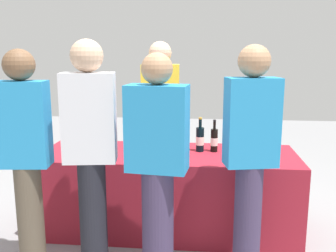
# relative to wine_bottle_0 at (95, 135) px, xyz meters

# --- Properties ---
(ground_plane) EXTENTS (12.00, 12.00, 0.00)m
(ground_plane) POSITION_rel_wine_bottle_0_xyz_m (0.72, -0.12, -0.87)
(ground_plane) COLOR gray
(tasting_table) EXTENTS (2.34, 0.82, 0.74)m
(tasting_table) POSITION_rel_wine_bottle_0_xyz_m (0.72, -0.12, -0.50)
(tasting_table) COLOR maroon
(tasting_table) RESTS_ON ground_plane
(wine_bottle_0) EXTENTS (0.08, 0.08, 0.34)m
(wine_bottle_0) POSITION_rel_wine_bottle_0_xyz_m (0.00, 0.00, 0.00)
(wine_bottle_0) COLOR black
(wine_bottle_0) RESTS_ON tasting_table
(wine_bottle_1) EXTENTS (0.08, 0.08, 0.31)m
(wine_bottle_1) POSITION_rel_wine_bottle_0_xyz_m (0.41, -0.00, -0.01)
(wine_bottle_1) COLOR black
(wine_bottle_1) RESTS_ON tasting_table
(wine_bottle_2) EXTENTS (0.07, 0.07, 0.32)m
(wine_bottle_2) POSITION_rel_wine_bottle_0_xyz_m (1.01, -0.04, -0.01)
(wine_bottle_2) COLOR black
(wine_bottle_2) RESTS_ON tasting_table
(wine_bottle_3) EXTENTS (0.07, 0.07, 0.30)m
(wine_bottle_3) POSITION_rel_wine_bottle_0_xyz_m (1.14, -0.04, -0.01)
(wine_bottle_3) COLOR black
(wine_bottle_3) RESTS_ON tasting_table
(wine_bottle_4) EXTENTS (0.08, 0.08, 0.32)m
(wine_bottle_4) POSITION_rel_wine_bottle_0_xyz_m (1.55, 0.02, -0.00)
(wine_bottle_4) COLOR black
(wine_bottle_4) RESTS_ON tasting_table
(wine_glass_0) EXTENTS (0.06, 0.06, 0.14)m
(wine_glass_0) POSITION_rel_wine_bottle_0_xyz_m (-0.02, -0.22, -0.02)
(wine_glass_0) COLOR silver
(wine_glass_0) RESTS_ON tasting_table
(wine_glass_1) EXTENTS (0.07, 0.07, 0.14)m
(wine_glass_1) POSITION_rel_wine_bottle_0_xyz_m (0.41, -0.19, -0.03)
(wine_glass_1) COLOR silver
(wine_glass_1) RESTS_ON tasting_table
(wine_glass_2) EXTENTS (0.06, 0.06, 0.13)m
(wine_glass_2) POSITION_rel_wine_bottle_0_xyz_m (0.83, -0.32, -0.04)
(wine_glass_2) COLOR silver
(wine_glass_2) RESTS_ON tasting_table
(wine_glass_3) EXTENTS (0.07, 0.07, 0.14)m
(wine_glass_3) POSITION_rel_wine_bottle_0_xyz_m (1.47, -0.22, -0.03)
(wine_glass_3) COLOR silver
(wine_glass_3) RESTS_ON tasting_table
(wine_glass_4) EXTENTS (0.06, 0.06, 0.14)m
(wine_glass_4) POSITION_rel_wine_bottle_0_xyz_m (1.56, -0.29, -0.02)
(wine_glass_4) COLOR silver
(wine_glass_4) RESTS_ON tasting_table
(server_pouring) EXTENTS (0.41, 0.25, 1.76)m
(server_pouring) POSITION_rel_wine_bottle_0_xyz_m (0.58, 0.48, 0.10)
(server_pouring) COLOR #3F3351
(server_pouring) RESTS_ON ground_plane
(guest_0) EXTENTS (0.38, 0.24, 1.68)m
(guest_0) POSITION_rel_wine_bottle_0_xyz_m (-0.25, -0.90, 0.06)
(guest_0) COLOR brown
(guest_0) RESTS_ON ground_plane
(guest_1) EXTENTS (0.40, 0.26, 1.75)m
(guest_1) POSITION_rel_wine_bottle_0_xyz_m (0.22, -0.84, 0.10)
(guest_1) COLOR black
(guest_1) RESTS_ON ground_plane
(guest_2) EXTENTS (0.45, 0.28, 1.65)m
(guest_2) POSITION_rel_wine_bottle_0_xyz_m (0.71, -0.87, 0.02)
(guest_2) COLOR #3F3351
(guest_2) RESTS_ON ground_plane
(guest_3) EXTENTS (0.40, 0.27, 1.71)m
(guest_3) POSITION_rel_wine_bottle_0_xyz_m (1.38, -0.77, 0.07)
(guest_3) COLOR #3F3351
(guest_3) RESTS_ON ground_plane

